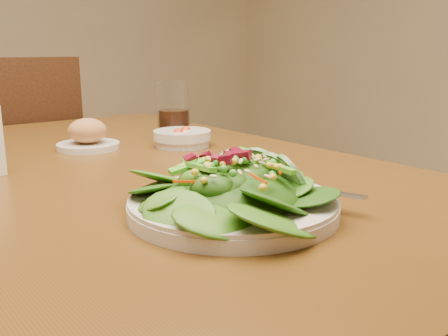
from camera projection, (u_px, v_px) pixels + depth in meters
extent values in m
cube|color=#533212|center=(121.00, 177.00, 0.98)|extent=(0.90, 1.40, 0.04)
cylinder|color=#3A1D10|center=(142.00, 226.00, 1.79)|extent=(0.07, 0.07, 0.71)
cube|color=#3A1D10|center=(9.00, 198.00, 1.80)|extent=(0.45, 0.45, 0.04)
cylinder|color=#3A1D10|center=(50.00, 233.00, 2.11)|extent=(0.04, 0.04, 0.43)
cylinder|color=#3A1D10|center=(83.00, 263.00, 1.82)|extent=(0.04, 0.04, 0.43)
cube|color=#3A1D10|center=(18.00, 135.00, 1.58)|extent=(0.42, 0.04, 0.48)
cylinder|color=beige|center=(233.00, 208.00, 0.70)|extent=(0.29, 0.29, 0.02)
ellipsoid|color=#183B0D|center=(233.00, 186.00, 0.69)|extent=(0.20, 0.20, 0.04)
cube|color=silver|center=(310.00, 188.00, 0.74)|extent=(0.05, 0.18, 0.01)
cylinder|color=beige|center=(88.00, 146.00, 1.15)|extent=(0.14, 0.14, 0.01)
ellipsoid|color=#BD7641|center=(87.00, 131.00, 1.14)|extent=(0.09, 0.09, 0.06)
cylinder|color=beige|center=(182.00, 138.00, 1.18)|extent=(0.14, 0.14, 0.04)
sphere|color=red|center=(186.00, 132.00, 1.19)|extent=(0.03, 0.03, 0.03)
sphere|color=red|center=(178.00, 135.00, 1.16)|extent=(0.03, 0.03, 0.03)
cylinder|color=silver|center=(174.00, 110.00, 1.27)|extent=(0.08, 0.08, 0.15)
cylinder|color=black|center=(174.00, 124.00, 1.27)|extent=(0.08, 0.08, 0.07)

